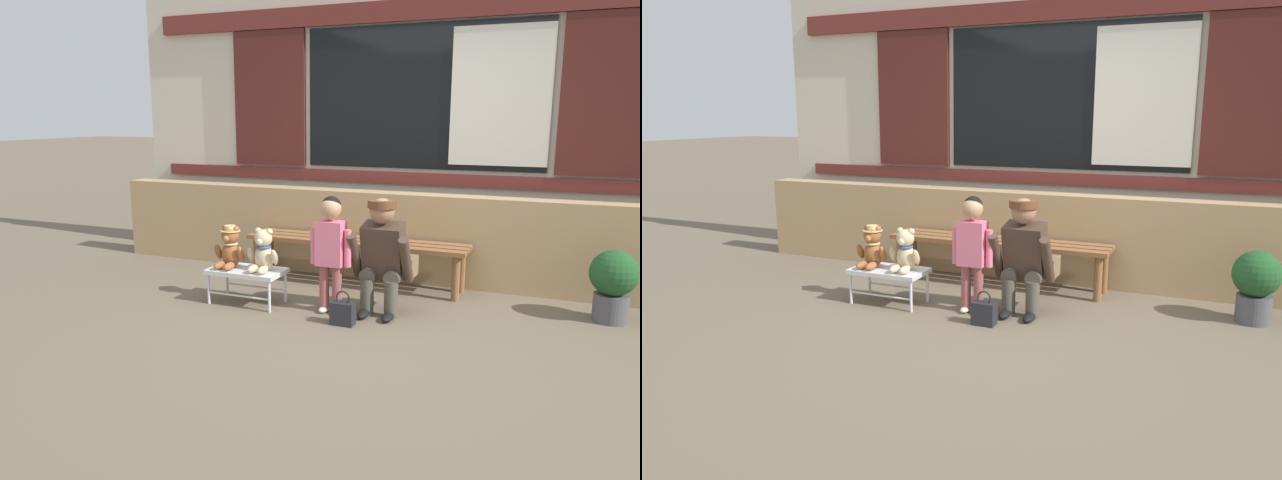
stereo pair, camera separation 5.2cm
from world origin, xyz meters
The scene contains 11 objects.
ground_plane centered at (0.00, 0.00, 0.00)m, with size 60.00×60.00×0.00m, color brown.
brick_low_wall centered at (0.00, 1.43, 0.42)m, with size 6.42×0.25×0.85m, color tan.
shop_facade centered at (0.00, 1.94, 1.63)m, with size 6.55×0.26×3.22m.
wooden_bench_long centered at (-0.41, 1.06, 0.37)m, with size 2.10×0.40×0.44m.
small_display_bench centered at (-1.07, 0.18, 0.27)m, with size 0.64×0.36×0.30m.
teddy_bear_with_hat centered at (-1.23, 0.18, 0.47)m, with size 0.28×0.27×0.36m.
teddy_bear_plain centered at (-0.91, 0.18, 0.46)m, with size 0.28×0.26×0.36m.
child_standing centered at (-0.32, 0.21, 0.59)m, with size 0.35×0.18×0.96m.
adult_crouching centered at (0.08, 0.36, 0.48)m, with size 0.50×0.49×0.95m.
handbag_on_ground centered at (-0.13, -0.01, 0.10)m, with size 0.18×0.11×0.27m.
potted_plant centered at (1.77, 0.86, 0.32)m, with size 0.36×0.36×0.57m.
Camera 2 is at (1.45, -4.11, 1.59)m, focal length 33.65 mm.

